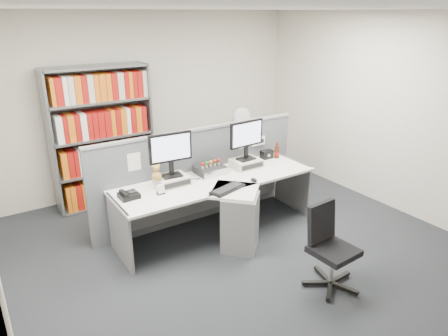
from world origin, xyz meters
TOP-DOWN VIEW (x-y plane):
  - ground at (0.00, 0.00)m, footprint 5.50×5.50m
  - room_shell at (0.00, 0.00)m, footprint 5.04×5.54m
  - partition at (0.00, 1.25)m, footprint 3.00×0.08m
  - desk at (0.00, 0.60)m, footprint 2.60×1.20m
  - monitor_riser_left at (-0.53, 0.98)m, footprint 0.38×0.31m
  - monitor_riser_right at (0.57, 0.98)m, footprint 0.38×0.31m
  - monitor_left at (-0.53, 0.98)m, footprint 0.53×0.19m
  - monitor_right at (0.57, 0.98)m, footprint 0.52×0.18m
  - desktop_pc at (0.04, 1.03)m, footprint 0.36×0.32m
  - figurines at (0.04, 1.02)m, footprint 0.29×0.05m
  - keyboard at (-0.07, 0.46)m, footprint 0.49×0.29m
  - mouse at (0.34, 0.50)m, footprint 0.06×0.10m
  - desk_phone at (-1.12, 0.88)m, footprint 0.22×0.20m
  - desk_calendar at (-0.77, 0.79)m, footprint 0.09×0.07m
  - plush_toy at (-0.74, 0.95)m, footprint 0.12×0.12m
  - speaker at (1.00, 1.08)m, footprint 0.18×0.10m
  - cola_bottle at (1.14, 1.02)m, footprint 0.07×0.07m
  - shelving_unit at (-0.90, 2.44)m, footprint 1.41×0.40m
  - filing_cabinet at (1.20, 1.99)m, footprint 0.45×0.61m
  - desk_fan at (1.20, 1.99)m, footprint 0.33×0.20m
  - office_chair at (0.36, -0.75)m, footprint 0.56×0.57m

SIDE VIEW (x-z plane):
  - ground at x=0.00m, z-range 0.00..0.00m
  - filing_cabinet at x=1.20m, z-range 0.00..0.70m
  - desk at x=0.00m, z-range 0.10..0.82m
  - office_chair at x=0.36m, z-range 0.03..0.90m
  - partition at x=0.00m, z-range 0.01..1.29m
  - keyboard at x=-0.07m, z-range 0.72..0.75m
  - mouse at x=0.34m, z-range 0.72..0.76m
  - desk_phone at x=-1.12m, z-range 0.71..0.80m
  - desktop_pc at x=0.04m, z-range 0.72..0.81m
  - desk_calendar at x=-0.77m, z-range 0.71..0.82m
  - monitor_riser_left at x=-0.53m, z-range 0.72..0.82m
  - monitor_riser_right at x=0.57m, z-range 0.72..0.82m
  - speaker at x=1.00m, z-range 0.72..0.84m
  - cola_bottle at x=1.14m, z-range 0.69..0.93m
  - figurines at x=0.04m, z-range 0.82..0.91m
  - plush_toy at x=-0.74m, z-range 0.81..1.01m
  - shelving_unit at x=-0.90m, z-range -0.02..1.98m
  - desk_fan at x=1.20m, z-range 0.77..1.33m
  - monitor_right at x=0.57m, z-range 0.87..1.40m
  - monitor_left at x=-0.53m, z-range 0.87..1.41m
  - room_shell at x=0.00m, z-range 0.43..3.15m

